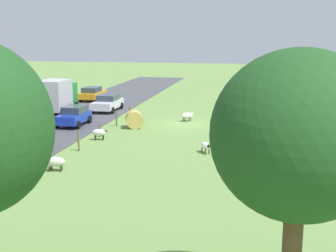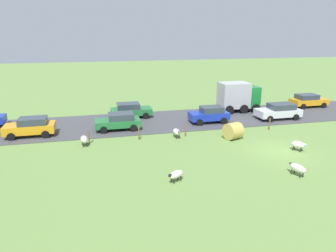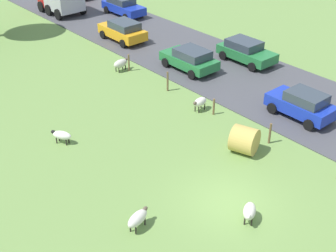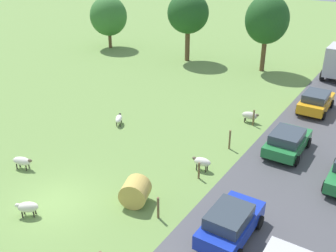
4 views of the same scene
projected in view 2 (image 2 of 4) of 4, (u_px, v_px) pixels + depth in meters
name	position (u px, v px, depth m)	size (l,w,h in m)	color
ground_plane	(280.00, 151.00, 23.74)	(160.00, 160.00, 0.00)	#6B8E47
road_strip	(225.00, 117.00, 33.28)	(8.00, 80.00, 0.06)	#47474C
sheep_0	(84.00, 139.00, 24.75)	(1.26, 0.69, 0.82)	beige
sheep_1	(298.00, 168.00, 19.60)	(1.29, 0.80, 0.76)	silver
sheep_2	(176.00, 175.00, 18.77)	(0.91, 1.16, 0.70)	white
sheep_4	(177.00, 132.00, 26.59)	(1.16, 0.63, 0.80)	silver
sheep_5	(298.00, 145.00, 23.68)	(1.12, 0.99, 0.77)	silver
hay_bale_0	(233.00, 131.00, 26.32)	(1.39, 1.39, 1.23)	tan
fence_post_0	(270.00, 124.00, 28.86)	(0.12, 0.12, 1.09)	brown
fence_post_1	(229.00, 127.00, 27.93)	(0.12, 0.12, 1.18)	brown
fence_post_2	(185.00, 131.00, 27.05)	(0.12, 0.12, 1.00)	brown
fence_post_3	(139.00, 132.00, 26.10)	(0.12, 0.12, 1.30)	brown
fence_post_4	(89.00, 137.00, 25.20)	(0.12, 0.12, 1.21)	brown
truck_0	(238.00, 96.00, 35.18)	(2.61, 4.37, 3.25)	#197F33
car_0	(31.00, 127.00, 26.91)	(2.11, 4.13, 1.59)	orange
car_1	(279.00, 111.00, 32.27)	(2.21, 4.52, 1.58)	silver
car_4	(308.00, 100.00, 37.42)	(2.10, 4.29, 1.53)	orange
car_5	(119.00, 121.00, 28.74)	(2.18, 4.09, 1.51)	#237238
car_6	(209.00, 114.00, 30.96)	(2.00, 3.84, 1.59)	#1933B2
car_7	(130.00, 110.00, 32.77)	(2.13, 4.20, 1.52)	#237238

